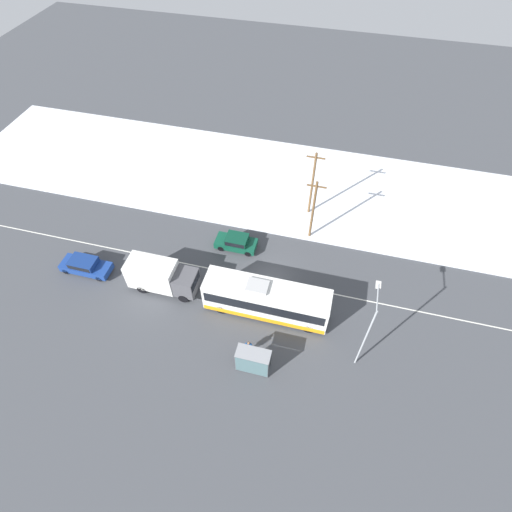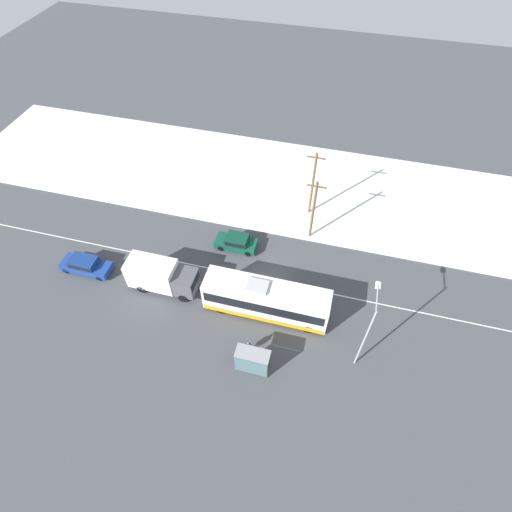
{
  "view_description": "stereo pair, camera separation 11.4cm",
  "coord_description": "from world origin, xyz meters",
  "px_view_note": "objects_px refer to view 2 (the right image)",
  "views": [
    {
      "loc": [
        4.24,
        -21.72,
        30.03
      ],
      "look_at": [
        -1.69,
        1.48,
        1.4
      ],
      "focal_mm": 28.0,
      "sensor_mm": 36.0,
      "label": 1
    },
    {
      "loc": [
        4.35,
        -21.69,
        30.03
      ],
      "look_at": [
        -1.69,
        1.48,
        1.4
      ],
      "focal_mm": 28.0,
      "sensor_mm": 36.0,
      "label": 2
    }
  ],
  "objects_px": {
    "pedestrian_at_stop": "(248,346)",
    "bus_shelter": "(252,361)",
    "sedan_car": "(237,242)",
    "parked_car_near_truck": "(85,264)",
    "streetlamp": "(368,327)",
    "city_bus": "(266,300)",
    "utility_pole_snowlot": "(313,184)",
    "box_truck": "(161,275)",
    "utility_pole_roadside": "(313,210)"
  },
  "relations": [
    {
      "from": "pedestrian_at_stop",
      "to": "bus_shelter",
      "type": "relative_size",
      "value": 0.6
    },
    {
      "from": "sedan_car",
      "to": "parked_car_near_truck",
      "type": "distance_m",
      "value": 14.42
    },
    {
      "from": "pedestrian_at_stop",
      "to": "streetlamp",
      "type": "distance_m",
      "value": 9.49
    },
    {
      "from": "city_bus",
      "to": "parked_car_near_truck",
      "type": "xyz_separation_m",
      "value": [
        -17.51,
        0.13,
        -0.9
      ]
    },
    {
      "from": "parked_car_near_truck",
      "to": "utility_pole_snowlot",
      "type": "bearing_deg",
      "value": 34.44
    },
    {
      "from": "utility_pole_snowlot",
      "to": "pedestrian_at_stop",
      "type": "bearing_deg",
      "value": -96.59
    },
    {
      "from": "city_bus",
      "to": "box_truck",
      "type": "relative_size",
      "value": 1.71
    },
    {
      "from": "box_truck",
      "to": "streetlamp",
      "type": "relative_size",
      "value": 0.82
    },
    {
      "from": "utility_pole_snowlot",
      "to": "utility_pole_roadside",
      "type": "bearing_deg",
      "value": -79.09
    },
    {
      "from": "city_bus",
      "to": "utility_pole_roadside",
      "type": "xyz_separation_m",
      "value": [
        2.22,
        9.77,
        2.01
      ]
    },
    {
      "from": "utility_pole_roadside",
      "to": "box_truck",
      "type": "bearing_deg",
      "value": -141.03
    },
    {
      "from": "box_truck",
      "to": "bus_shelter",
      "type": "xyz_separation_m",
      "value": [
        9.94,
        -5.81,
        -0.03
      ]
    },
    {
      "from": "bus_shelter",
      "to": "box_truck",
      "type": "bearing_deg",
      "value": 149.69
    },
    {
      "from": "pedestrian_at_stop",
      "to": "sedan_car",
      "type": "bearing_deg",
      "value": 111.13
    },
    {
      "from": "pedestrian_at_stop",
      "to": "streetlamp",
      "type": "relative_size",
      "value": 0.21
    },
    {
      "from": "city_bus",
      "to": "utility_pole_snowlot",
      "type": "xyz_separation_m",
      "value": [
        1.56,
        13.21,
        2.29
      ]
    },
    {
      "from": "utility_pole_roadside",
      "to": "pedestrian_at_stop",
      "type": "bearing_deg",
      "value": -100.84
    },
    {
      "from": "parked_car_near_truck",
      "to": "pedestrian_at_stop",
      "type": "xyz_separation_m",
      "value": [
        17.06,
        -4.3,
        0.16
      ]
    },
    {
      "from": "utility_pole_roadside",
      "to": "streetlamp",
      "type": "bearing_deg",
      "value": -64.51
    },
    {
      "from": "sedan_car",
      "to": "bus_shelter",
      "type": "bearing_deg",
      "value": 111.65
    },
    {
      "from": "pedestrian_at_stop",
      "to": "utility_pole_roadside",
      "type": "distance_m",
      "value": 14.46
    },
    {
      "from": "sedan_car",
      "to": "utility_pole_snowlot",
      "type": "relative_size",
      "value": 0.53
    },
    {
      "from": "city_bus",
      "to": "parked_car_near_truck",
      "type": "distance_m",
      "value": 17.53
    },
    {
      "from": "box_truck",
      "to": "utility_pole_snowlot",
      "type": "distance_m",
      "value": 17.38
    },
    {
      "from": "streetlamp",
      "to": "sedan_car",
      "type": "bearing_deg",
      "value": 144.69
    },
    {
      "from": "city_bus",
      "to": "sedan_car",
      "type": "distance_m",
      "value": 7.98
    },
    {
      "from": "city_bus",
      "to": "parked_car_near_truck",
      "type": "relative_size",
      "value": 2.25
    },
    {
      "from": "utility_pole_roadside",
      "to": "parked_car_near_truck",
      "type": "bearing_deg",
      "value": -153.96
    },
    {
      "from": "city_bus",
      "to": "streetlamp",
      "type": "height_order",
      "value": "streetlamp"
    },
    {
      "from": "box_truck",
      "to": "utility_pole_roadside",
      "type": "xyz_separation_m",
      "value": [
        11.9,
        9.63,
        2.02
      ]
    },
    {
      "from": "parked_car_near_truck",
      "to": "bus_shelter",
      "type": "distance_m",
      "value": 18.7
    },
    {
      "from": "parked_car_near_truck",
      "to": "bus_shelter",
      "type": "relative_size",
      "value": 1.79
    },
    {
      "from": "bus_shelter",
      "to": "streetlamp",
      "type": "height_order",
      "value": "streetlamp"
    },
    {
      "from": "box_truck",
      "to": "bus_shelter",
      "type": "distance_m",
      "value": 11.51
    },
    {
      "from": "sedan_car",
      "to": "streetlamp",
      "type": "relative_size",
      "value": 0.53
    },
    {
      "from": "city_bus",
      "to": "bus_shelter",
      "type": "xyz_separation_m",
      "value": [
        0.26,
        -5.66,
        -0.04
      ]
    },
    {
      "from": "city_bus",
      "to": "parked_car_near_truck",
      "type": "bearing_deg",
      "value": 179.57
    },
    {
      "from": "city_bus",
      "to": "utility_pole_roadside",
      "type": "distance_m",
      "value": 10.22
    },
    {
      "from": "box_truck",
      "to": "streetlamp",
      "type": "distance_m",
      "value": 18.19
    },
    {
      "from": "sedan_car",
      "to": "streetlamp",
      "type": "distance_m",
      "value": 15.97
    },
    {
      "from": "box_truck",
      "to": "sedan_car",
      "type": "relative_size",
      "value": 1.53
    },
    {
      "from": "city_bus",
      "to": "bus_shelter",
      "type": "relative_size",
      "value": 4.03
    },
    {
      "from": "city_bus",
      "to": "streetlamp",
      "type": "bearing_deg",
      "value": -16.96
    },
    {
      "from": "utility_pole_roadside",
      "to": "sedan_car",
      "type": "bearing_deg",
      "value": -154.11
    },
    {
      "from": "streetlamp",
      "to": "utility_pole_roadside",
      "type": "height_order",
      "value": "streetlamp"
    },
    {
      "from": "box_truck",
      "to": "utility_pole_snowlot",
      "type": "height_order",
      "value": "utility_pole_snowlot"
    },
    {
      "from": "sedan_car",
      "to": "pedestrian_at_stop",
      "type": "xyz_separation_m",
      "value": [
        4.12,
        -10.65,
        0.17
      ]
    },
    {
      "from": "city_bus",
      "to": "pedestrian_at_stop",
      "type": "distance_m",
      "value": 4.26
    },
    {
      "from": "bus_shelter",
      "to": "utility_pole_roadside",
      "type": "relative_size",
      "value": 0.37
    },
    {
      "from": "parked_car_near_truck",
      "to": "utility_pole_snowlot",
      "type": "distance_m",
      "value": 23.34
    }
  ]
}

